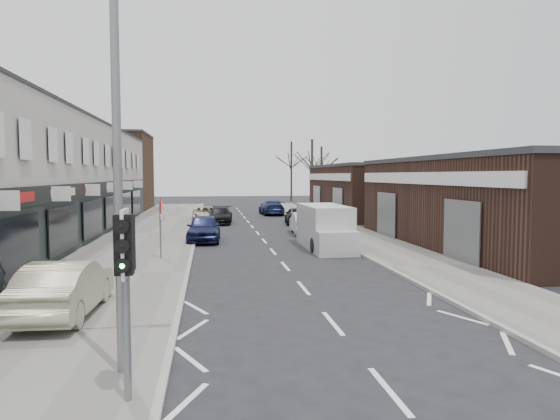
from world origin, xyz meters
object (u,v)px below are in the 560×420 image
object	(u,v)px
parked_car_left_b	(220,215)
parked_car_left_c	(205,214)
parked_car_right_c	(271,207)
traffic_light	(125,260)
parked_car_right_b	(296,215)
street_lamp	(127,127)
parked_car_left_a	(204,228)
white_van	(325,228)
parked_car_right_a	(304,223)
warning_sign	(161,211)
sedan_on_pavement	(65,288)

from	to	relation	value
parked_car_left_b	parked_car_left_c	world-z (taller)	parked_car_left_b
parked_car_left_b	parked_car_right_c	distance (m)	9.55
traffic_light	parked_car_right_b	bearing A→B (deg)	75.03
street_lamp	parked_car_left_a	world-z (taller)	street_lamp
white_van	parked_car_right_a	xyz separation A→B (m)	(0.11, 6.34, -0.35)
parked_car_left_a	parked_car_right_a	distance (m)	6.91
parked_car_left_b	parked_car_right_b	bearing A→B (deg)	-7.26
parked_car_left_c	parked_car_right_c	xyz separation A→B (m)	(6.16, 6.81, 0.08)
street_lamp	parked_car_left_b	world-z (taller)	street_lamp
warning_sign	sedan_on_pavement	world-z (taller)	warning_sign
warning_sign	parked_car_left_c	bearing A→B (deg)	84.43
white_van	parked_car_left_b	world-z (taller)	white_van
traffic_light	parked_car_right_b	world-z (taller)	traffic_light
parked_car_left_c	parked_car_right_a	distance (m)	10.88
traffic_light	parked_car_left_a	xyz separation A→B (m)	(1.00, 20.34, -1.66)
sedan_on_pavement	parked_car_left_a	xyz separation A→B (m)	(3.41, 15.00, -0.08)
parked_car_right_a	parked_car_right_b	size ratio (longest dim) A/B	1.08
traffic_light	parked_car_left_c	xyz separation A→B (m)	(1.00, 32.04, -1.79)
traffic_light	parked_car_right_a	world-z (taller)	traffic_light
traffic_light	sedan_on_pavement	world-z (taller)	traffic_light
street_lamp	sedan_on_pavement	world-z (taller)	street_lamp
parked_car_left_c	parked_car_right_b	size ratio (longest dim) A/B	1.15
traffic_light	parked_car_right_b	size ratio (longest dim) A/B	0.80
parked_car_right_b	parked_car_right_c	xyz separation A→B (m)	(-0.74, 9.30, 0.04)
warning_sign	white_van	distance (m)	8.52
warning_sign	parked_car_left_c	xyz separation A→B (m)	(1.76, 18.02, -1.58)
parked_car_left_a	parked_car_right_c	world-z (taller)	parked_car_left_a
street_lamp	parked_car_left_b	distance (m)	29.86
warning_sign	parked_car_right_b	world-z (taller)	warning_sign
traffic_light	white_van	world-z (taller)	traffic_light
street_lamp	parked_car_left_c	distance (m)	31.10
white_van	parked_car_left_c	distance (m)	16.43
sedan_on_pavement	traffic_light	bearing A→B (deg)	116.10
warning_sign	parked_car_left_b	xyz separation A→B (m)	(2.89, 16.71, -1.56)
parked_car_left_c	street_lamp	bearing A→B (deg)	-93.13
white_van	parked_car_left_c	xyz separation A→B (m)	(-6.20, 15.21, -0.42)
white_van	parked_car_right_b	world-z (taller)	white_van
parked_car_left_b	parked_car_right_a	world-z (taller)	parked_car_right_a
street_lamp	sedan_on_pavement	bearing A→B (deg)	118.96
parked_car_left_a	parked_car_left_b	size ratio (longest dim) A/B	1.01
street_lamp	parked_car_right_a	xyz separation A→B (m)	(7.43, 21.95, -3.92)
warning_sign	sedan_on_pavement	distance (m)	8.93
parked_car_left_c	warning_sign	bearing A→B (deg)	-96.61
parked_car_left_b	street_lamp	bearing A→B (deg)	-90.08
parked_car_left_a	parked_car_left_c	world-z (taller)	parked_car_left_a
white_van	sedan_on_pavement	xyz separation A→B (m)	(-9.61, -11.48, -0.20)
parked_car_left_c	parked_car_right_a	size ratio (longest dim) A/B	1.06
traffic_light	white_van	xyz separation A→B (m)	(7.20, 16.83, -1.37)
white_van	street_lamp	bearing A→B (deg)	-115.82
traffic_light	parked_car_left_b	xyz separation A→B (m)	(2.13, 30.73, -1.78)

